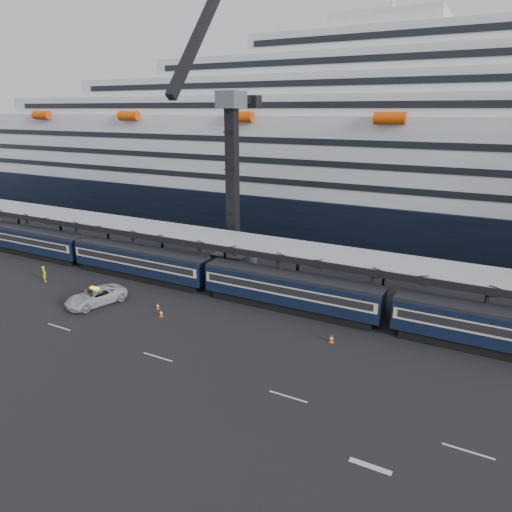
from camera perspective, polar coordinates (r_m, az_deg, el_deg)
name	(u,v)px	position (r m, az deg, el deg)	size (l,w,h in m)	color
ground	(332,377)	(37.34, 9.50, -14.64)	(260.00, 260.00, 0.00)	black
lane_markings	(433,454)	(31.99, 21.29, -22.06)	(111.00, 4.27, 0.02)	beige
train	(321,296)	(46.07, 8.12, -4.93)	(133.05, 3.00, 4.05)	black
canopy	(380,262)	(47.49, 15.21, -0.76)	(130.00, 6.25, 5.53)	#989B9F
cruise_ship	(425,160)	(77.27, 20.32, 11.18)	(214.09, 28.84, 34.00)	black
crane_dark_near	(231,177)	(57.40, -3.18, 9.86)	(4.50, 17.75, 35.08)	#53565B
pickup_truck	(96,296)	(51.73, -19.41, -4.78)	(2.94, 6.38, 1.77)	#B3B6BB
worker	(44,274)	(60.60, -24.93, -2.05)	(0.72, 0.47, 1.98)	#CDE10B
traffic_cone_b	(161,313)	(47.19, -11.78, -6.99)	(0.38, 0.38, 0.76)	#EE4A07
traffic_cone_c	(158,306)	(48.95, -12.19, -6.13)	(0.34, 0.34, 0.69)	#EE4A07
traffic_cone_d	(332,338)	(41.94, 9.42, -10.12)	(0.40, 0.40, 0.81)	#EE4A07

